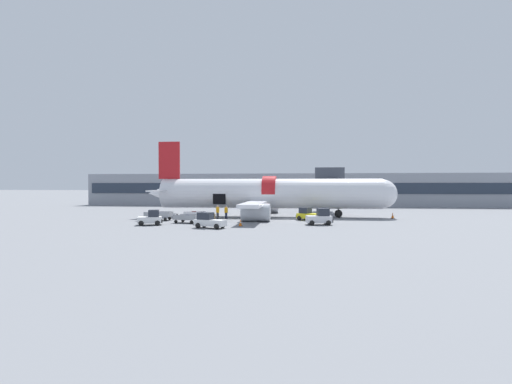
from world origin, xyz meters
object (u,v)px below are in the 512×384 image
Objects in this scene: baggage_tug_spare at (308,215)px; baggage_tug_mid at (209,221)px; baggage_cart_empty at (160,216)px; baggage_tug_rear at (320,218)px; ground_crew_loader_b at (226,212)px; suitcase_on_tarmac_upright at (213,217)px; baggage_cart_loading at (196,215)px; ground_crew_loader_a at (218,212)px; ground_crew_driver at (218,212)px; suitcase_on_tarmac_spare at (177,217)px; baggage_tug_lead at (151,219)px; baggage_cart_queued at (188,219)px; airplane at (267,194)px.

baggage_tug_mid is at bearing -134.17° from baggage_tug_spare.
baggage_tug_rear is at bearing -9.07° from baggage_cart_empty.
suitcase_on_tarmac_upright is (-1.31, -1.48, -0.51)m from ground_crew_loader_b.
ground_crew_loader_b is 2.04m from suitcase_on_tarmac_upright.
ground_crew_loader_b reaches higher than baggage_cart_loading.
baggage_tug_spare is at bearing -4.62° from ground_crew_loader_b.
baggage_cart_loading is at bearing -146.96° from ground_crew_loader_a.
suitcase_on_tarmac_spare is (-5.20, -0.43, -0.68)m from ground_crew_driver.
baggage_tug_rear reaches higher than suitcase_on_tarmac_spare.
baggage_cart_empty is (-8.13, 7.83, -0.14)m from baggage_tug_mid.
suitcase_on_tarmac_upright is (5.23, 7.30, -0.33)m from baggage_tug_lead.
baggage_tug_rear is 4.89× the size of suitcase_on_tarmac_spare.
baggage_tug_mid is 10.52m from ground_crew_driver.
suitcase_on_tarmac_spare is (-2.55, 0.12, -0.26)m from baggage_cart_loading.
baggage_tug_lead is 3.49× the size of suitcase_on_tarmac_upright.
suitcase_on_tarmac_upright is (-13.00, 4.82, -0.39)m from baggage_tug_rear.
ground_crew_loader_b reaches higher than baggage_tug_lead.
baggage_tug_spare reaches higher than suitcase_on_tarmac_upright.
baggage_tug_lead is at bearing -172.25° from baggage_tug_rear.
baggage_tug_lead is at bearing -141.17° from baggage_cart_queued.
suitcase_on_tarmac_spare is at bearing 120.55° from baggage_cart_queued.
baggage_tug_rear reaches higher than suitcase_on_tarmac_upright.
ground_crew_driver reaches higher than baggage_tug_mid.
airplane is 7.25m from ground_crew_loader_a.
ground_crew_loader_a is (-1.67, 11.43, 0.16)m from baggage_tug_mid.
baggage_cart_empty is 6.59m from suitcase_on_tarmac_upright.
suitcase_on_tarmac_spare is (1.49, 2.15, -0.28)m from baggage_cart_empty.
ground_crew_driver is 1.08m from suitcase_on_tarmac_upright.
baggage_cart_empty is at bearing -124.79° from suitcase_on_tarmac_spare.
baggage_cart_empty reaches higher than suitcase_on_tarmac_spare.
suitcase_on_tarmac_spare is (-6.17, -1.06, -0.63)m from ground_crew_loader_b.
baggage_tug_spare is at bearing 3.16° from suitcase_on_tarmac_upright.
airplane reaches higher than baggage_tug_lead.
ground_crew_loader_a is 1.05m from ground_crew_driver.
baggage_cart_loading is at bearing -178.60° from baggage_tug_spare.
baggage_tug_rear is 18.62m from suitcase_on_tarmac_spare.
baggage_tug_rear is at bearing -20.33° from suitcase_on_tarmac_upright.
ground_crew_loader_a reaches higher than baggage_cart_empty.
suitcase_on_tarmac_spare is (-11.05, -4.70, -2.83)m from airplane.
baggage_cart_empty is 7.19m from ground_crew_driver.
airplane is 9.72× the size of baggage_tug_mid.
ground_crew_driver is (6.69, 2.58, 0.39)m from baggage_cart_empty.
suitcase_on_tarmac_spare is (-4.86, 0.43, -0.12)m from suitcase_on_tarmac_upright.
baggage_tug_mid is 9.73m from suitcase_on_tarmac_upright.
suitcase_on_tarmac_upright reaches higher than suitcase_on_tarmac_spare.
baggage_tug_spare is 14.56m from baggage_cart_queued.
baggage_tug_spare is (16.92, 7.94, -0.03)m from baggage_tug_lead.
ground_crew_loader_b is at bearing 9.73° from suitcase_on_tarmac_spare.
baggage_tug_lead is 8.15m from baggage_cart_loading.
baggage_tug_lead is at bearing -125.65° from suitcase_on_tarmac_upright.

